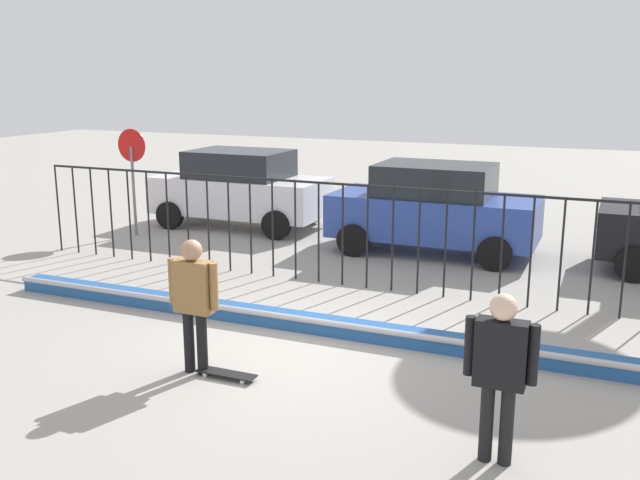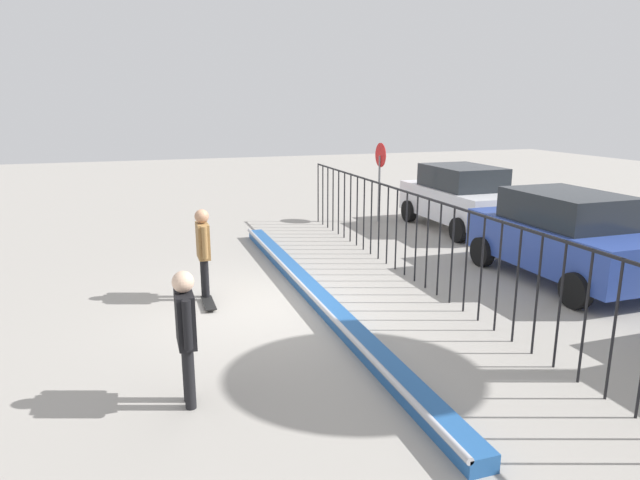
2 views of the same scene
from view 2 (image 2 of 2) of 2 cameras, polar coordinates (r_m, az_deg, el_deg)
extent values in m
plane|color=#9E9991|center=(10.49, -5.32, -6.73)|extent=(60.00, 60.00, 0.00)
cube|color=#235699|center=(10.68, -0.46, -5.65)|extent=(11.00, 0.36, 0.22)
cylinder|color=#B2B2B7|center=(10.59, -1.39, -5.19)|extent=(11.00, 0.09, 0.09)
cylinder|color=black|center=(17.68, -0.20, 4.86)|extent=(0.04, 0.04, 1.86)
cylinder|color=black|center=(17.24, 0.29, 4.63)|extent=(0.04, 0.04, 1.86)
cylinder|color=black|center=(16.81, 0.81, 4.39)|extent=(0.04, 0.04, 1.86)
cylinder|color=black|center=(16.37, 1.35, 4.14)|extent=(0.04, 0.04, 1.86)
cylinder|color=black|center=(15.94, 1.92, 3.88)|extent=(0.04, 0.04, 1.86)
cylinder|color=black|center=(15.51, 2.52, 3.59)|extent=(0.04, 0.04, 1.86)
cylinder|color=black|center=(15.08, 3.15, 3.30)|extent=(0.04, 0.04, 1.86)
cylinder|color=black|center=(14.66, 3.82, 2.98)|extent=(0.04, 0.04, 1.86)
cylinder|color=black|center=(14.23, 4.53, 2.65)|extent=(0.04, 0.04, 1.86)
cylinder|color=black|center=(13.81, 5.29, 2.29)|extent=(0.04, 0.04, 1.86)
cylinder|color=black|center=(13.40, 6.09, 1.92)|extent=(0.04, 0.04, 1.86)
cylinder|color=black|center=(12.98, 6.94, 1.52)|extent=(0.04, 0.04, 1.86)
cylinder|color=black|center=(12.57, 7.84, 1.09)|extent=(0.04, 0.04, 1.86)
cylinder|color=black|center=(12.17, 8.81, 0.63)|extent=(0.04, 0.04, 1.86)
cylinder|color=black|center=(11.77, 9.84, 0.14)|extent=(0.04, 0.04, 1.86)
cylinder|color=black|center=(11.37, 10.95, -0.38)|extent=(0.04, 0.04, 1.86)
cylinder|color=black|center=(10.98, 12.13, -0.94)|extent=(0.04, 0.04, 1.86)
cylinder|color=black|center=(10.60, 13.41, -1.54)|extent=(0.04, 0.04, 1.86)
cylinder|color=black|center=(10.22, 14.77, -2.19)|extent=(0.04, 0.04, 1.86)
cylinder|color=black|center=(9.85, 16.24, -2.88)|extent=(0.04, 0.04, 1.86)
cylinder|color=black|center=(9.49, 17.83, -3.63)|extent=(0.04, 0.04, 1.86)
cylinder|color=black|center=(9.14, 19.55, -4.43)|extent=(0.04, 0.04, 1.86)
cylinder|color=black|center=(8.80, 21.40, -5.28)|extent=(0.04, 0.04, 1.86)
cylinder|color=black|center=(8.47, 23.41, -6.20)|extent=(0.04, 0.04, 1.86)
cylinder|color=black|center=(8.15, 25.58, -7.19)|extent=(0.04, 0.04, 1.86)
cylinder|color=black|center=(7.85, 27.93, -8.23)|extent=(0.04, 0.04, 1.86)
cube|color=black|center=(11.19, 11.16, 4.15)|extent=(14.00, 0.04, 0.04)
cylinder|color=black|center=(11.01, -11.80, -3.73)|extent=(0.14, 0.14, 0.82)
cylinder|color=black|center=(10.83, -11.68, -4.02)|extent=(0.14, 0.14, 0.82)
cube|color=olive|center=(10.72, -11.93, -0.08)|extent=(0.50, 0.21, 0.67)
sphere|color=#A87A5B|center=(10.62, -12.06, 2.39)|extent=(0.27, 0.27, 0.27)
cylinder|color=olive|center=(11.00, -12.13, 0.46)|extent=(0.11, 0.11, 0.60)
cylinder|color=olive|center=(10.42, -11.74, -0.26)|extent=(0.11, 0.11, 0.60)
cube|color=black|center=(10.61, -11.36, -6.34)|extent=(0.80, 0.20, 0.02)
cylinder|color=silver|center=(10.38, -10.75, -6.98)|extent=(0.05, 0.03, 0.05)
cylinder|color=silver|center=(10.37, -11.57, -7.05)|extent=(0.05, 0.03, 0.05)
cylinder|color=silver|center=(10.89, -11.15, -6.01)|extent=(0.05, 0.03, 0.05)
cylinder|color=silver|center=(10.87, -11.94, -6.08)|extent=(0.05, 0.03, 0.05)
cylinder|color=black|center=(7.34, -13.41, -12.95)|extent=(0.14, 0.14, 0.81)
cylinder|color=black|center=(7.17, -13.26, -13.63)|extent=(0.14, 0.14, 0.81)
cube|color=black|center=(6.95, -13.67, -7.85)|extent=(0.49, 0.21, 0.67)
sphere|color=beige|center=(6.80, -13.89, -4.19)|extent=(0.26, 0.26, 0.26)
cylinder|color=black|center=(7.22, -13.90, -6.75)|extent=(0.11, 0.11, 0.60)
cylinder|color=black|center=(6.66, -13.45, -8.48)|extent=(0.11, 0.11, 0.60)
cube|color=silver|center=(17.18, 14.23, 3.70)|extent=(4.30, 1.90, 0.90)
cube|color=#1E2328|center=(17.07, 14.38, 6.28)|extent=(2.37, 1.71, 0.66)
cylinder|color=black|center=(16.64, 19.60, 1.43)|extent=(0.68, 0.22, 0.68)
cylinder|color=black|center=(15.56, 14.06, 1.00)|extent=(0.68, 0.22, 0.68)
cylinder|color=black|center=(18.98, 14.21, 3.23)|extent=(0.68, 0.22, 0.68)
cylinder|color=black|center=(18.03, 9.11, 2.95)|extent=(0.68, 0.22, 0.68)
cube|color=#2D479E|center=(12.78, 23.67, -0.41)|extent=(4.30, 1.90, 0.90)
cube|color=#1E2328|center=(12.63, 24.01, 3.03)|extent=(2.37, 1.71, 0.66)
cylinder|color=black|center=(11.24, 24.77, -4.74)|extent=(0.68, 0.22, 0.68)
cylinder|color=black|center=(14.56, 22.48, -0.51)|extent=(0.68, 0.22, 0.68)
cylinder|color=black|center=(13.41, 16.31, -1.16)|extent=(0.68, 0.22, 0.68)
cylinder|color=slate|center=(17.82, 6.09, 5.23)|extent=(0.07, 0.07, 2.10)
cylinder|color=red|center=(17.70, 6.23, 8.66)|extent=(0.76, 0.02, 0.76)
camera|label=1|loc=(8.25, -66.72, 6.28)|focal=39.89mm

